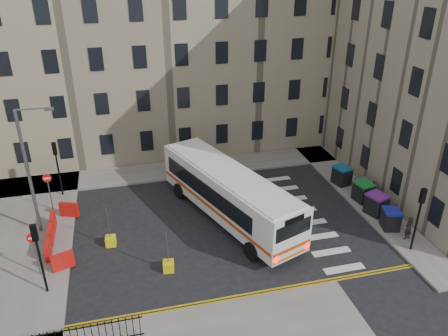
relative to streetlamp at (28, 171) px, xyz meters
name	(u,v)px	position (x,y,z in m)	size (l,w,h in m)	color
ground	(246,221)	(13.00, -2.00, -4.34)	(120.00, 120.00, 0.00)	black
pavement_north	(143,173)	(7.00, 6.60, -4.26)	(36.00, 3.20, 0.15)	slate
pavement_east	(340,178)	(22.00, 2.00, -4.26)	(2.40, 26.00, 0.15)	slate
pavement_west	(22,242)	(-1.00, -1.00, -4.26)	(6.00, 22.00, 0.15)	slate
terrace_north	(117,50)	(6.00, 13.50, 4.28)	(38.30, 10.80, 17.20)	gray
traffic_light_east	(420,210)	(21.60, -7.50, -1.47)	(0.28, 0.22, 4.10)	black
traffic_light_nw	(57,161)	(1.00, 4.50, -1.47)	(0.28, 0.22, 4.10)	black
traffic_light_sw	(38,248)	(1.00, -6.00, -1.47)	(0.28, 0.22, 4.10)	black
streetlamp	(28,171)	(0.00, 0.00, 0.00)	(0.50, 0.22, 8.14)	#595B5E
no_entry_north	(48,184)	(0.50, 2.50, -2.26)	(0.60, 0.08, 3.00)	#595B5E
no_entry_south	(34,245)	(0.50, -4.50, -2.26)	(0.60, 0.08, 3.00)	#595B5E
roadworks_barriers	(57,234)	(1.16, -1.50, -3.69)	(1.66, 6.26, 1.00)	red
bus	(228,192)	(11.99, -1.26, -2.38)	(6.89, 12.66, 3.39)	silver
wheelie_bin_a	(391,219)	(21.65, -5.17, -3.53)	(1.30, 1.41, 1.31)	black
wheelie_bin_b	(376,204)	(21.70, -3.41, -3.46)	(1.50, 1.61, 1.44)	black
wheelie_bin_c	(363,192)	(21.76, -1.64, -3.48)	(1.30, 1.44, 1.40)	black
wheelie_bin_d	(364,187)	(22.24, -0.90, -3.57)	(1.32, 1.39, 1.23)	black
wheelie_bin_e	(342,175)	(21.51, 1.04, -3.49)	(1.36, 1.48, 1.38)	black
pedestrian	(408,228)	(22.00, -6.48, -3.41)	(0.57, 0.37, 1.55)	black
bollard_yellow	(111,241)	(4.30, -2.50, -4.04)	(0.60, 0.60, 0.60)	yellow
bollard_chevron	(169,266)	(7.38, -5.73, -4.04)	(0.60, 0.60, 0.60)	yellow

